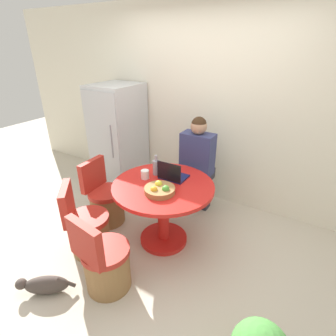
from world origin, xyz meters
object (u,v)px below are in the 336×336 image
object	(u,v)px
person_seated	(198,162)
fruit_bowl	(160,190)
chair_near_left_corner	(88,230)
cat	(45,285)
refrigerator	(119,138)
chair_near_camera	(105,264)
chair_left_side	(106,202)
dining_table	(163,201)
laptop	(172,175)
bottle	(156,167)

from	to	relation	value
person_seated	fruit_bowl	xyz separation A→B (m)	(0.00, -0.92, 0.06)
chair_near_left_corner	cat	distance (m)	0.64
refrigerator	chair_near_camera	distance (m)	2.09
person_seated	chair_left_side	bearing A→B (deg)	42.74
dining_table	refrigerator	bearing A→B (deg)	147.59
chair_near_left_corner	laptop	bearing A→B (deg)	-83.60
chair_near_camera	bottle	bearing A→B (deg)	-77.57
dining_table	chair_left_side	world-z (taller)	chair_left_side
refrigerator	person_seated	xyz separation A→B (m)	(1.35, -0.06, -0.07)
chair_left_side	chair_near_left_corner	xyz separation A→B (m)	(0.21, -0.50, 0.00)
chair_left_side	bottle	distance (m)	0.87
dining_table	cat	bearing A→B (deg)	-115.59
refrigerator	chair_near_left_corner	bearing A→B (deg)	-63.51
chair_left_side	person_seated	xyz separation A→B (m)	(0.88, 0.81, 0.44)
chair_near_camera	bottle	distance (m)	1.13
chair_near_left_corner	fruit_bowl	world-z (taller)	fruit_bowl
fruit_bowl	cat	world-z (taller)	fruit_bowl
chair_near_left_corner	laptop	xyz separation A→B (m)	(0.63, 0.72, 0.51)
bottle	cat	bearing A→B (deg)	-105.47
chair_near_left_corner	cat	xyz separation A→B (m)	(0.06, -0.61, -0.18)
fruit_bowl	refrigerator	bearing A→B (deg)	144.12
dining_table	person_seated	size ratio (longest dim) A/B	0.82
chair_near_camera	cat	xyz separation A→B (m)	(-0.44, -0.34, -0.18)
dining_table	chair_left_side	bearing A→B (deg)	-176.52
chair_left_side	cat	size ratio (longest dim) A/B	1.81
chair_left_side	cat	world-z (taller)	chair_left_side
chair_near_camera	chair_near_left_corner	bearing A→B (deg)	-19.83
chair_near_left_corner	bottle	world-z (taller)	bottle
laptop	cat	bearing A→B (deg)	66.49
person_seated	laptop	xyz separation A→B (m)	(-0.04, -0.60, 0.08)
laptop	bottle	distance (m)	0.21
dining_table	fruit_bowl	world-z (taller)	fruit_bowl
laptop	dining_table	bearing A→B (deg)	83.21
dining_table	chair_near_left_corner	xyz separation A→B (m)	(-0.61, -0.55, -0.26)
chair_near_left_corner	refrigerator	bearing A→B (deg)	-15.67
chair_left_side	chair_near_camera	bearing A→B (deg)	-140.83
refrigerator	chair_left_side	size ratio (longest dim) A/B	1.92
chair_near_camera	cat	distance (m)	0.59
chair_near_camera	chair_left_side	distance (m)	1.04
person_seated	laptop	size ratio (longest dim) A/B	4.65
dining_table	fruit_bowl	distance (m)	0.30
laptop	bottle	xyz separation A→B (m)	(-0.21, -0.00, 0.05)
fruit_bowl	chair_near_camera	bearing A→B (deg)	-104.78
chair_left_side	person_seated	distance (m)	1.27
chair_left_side	laptop	distance (m)	1.01
bottle	chair_near_camera	bearing A→B (deg)	-85.75
refrigerator	cat	xyz separation A→B (m)	(0.74, -1.99, -0.69)
fruit_bowl	person_seated	bearing A→B (deg)	90.15
cat	laptop	bearing A→B (deg)	-148.59
dining_table	chair_near_camera	world-z (taller)	chair_near_camera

